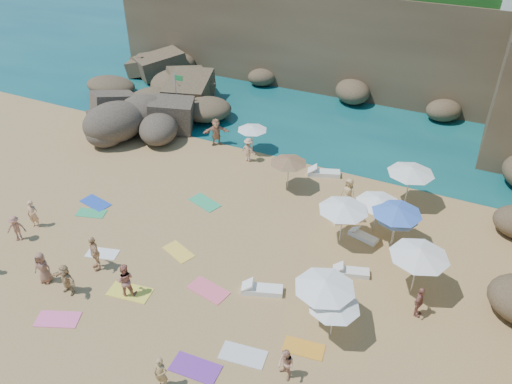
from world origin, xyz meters
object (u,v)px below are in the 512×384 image
at_px(person_stand_0, 33,214).
at_px(person_stand_1, 125,280).
at_px(flag_pole, 177,91).
at_px(person_stand_2, 249,150).
at_px(person_stand_4, 349,192).
at_px(person_stand_3, 419,302).
at_px(parasol_2, 411,170).
at_px(parasol_0, 252,128).
at_px(rock_outcrop, 144,135).
at_px(parasol_1, 397,217).
at_px(lounger_0, 324,173).
at_px(person_stand_5, 216,132).

bearing_deg(person_stand_0, person_stand_1, -31.81).
relative_size(flag_pole, person_stand_2, 2.20).
bearing_deg(person_stand_4, person_stand_3, -33.14).
bearing_deg(person_stand_2, parasol_2, -174.08).
distance_m(person_stand_2, person_stand_3, 14.95).
distance_m(parasol_0, person_stand_4, 8.22).
height_order(parasol_0, person_stand_3, parasol_0).
xyz_separation_m(rock_outcrop, person_stand_4, (15.39, -1.95, 0.83)).
bearing_deg(parasol_0, parasol_1, -28.15).
xyz_separation_m(parasol_2, person_stand_0, (-17.17, -10.56, -1.43)).
bearing_deg(person_stand_4, flag_pole, 179.80).
xyz_separation_m(flag_pole, person_stand_0, (0.27, -14.30, -1.47)).
bearing_deg(lounger_0, parasol_1, -62.38).
distance_m(rock_outcrop, person_stand_2, 8.27).
distance_m(parasol_1, person_stand_5, 14.33).
bearing_deg(parasol_1, person_stand_2, 156.78).
bearing_deg(person_stand_4, parasol_2, 45.68).
bearing_deg(person_stand_1, rock_outcrop, -87.47).
xyz_separation_m(parasol_2, person_stand_2, (-10.08, 0.48, -1.42)).
relative_size(rock_outcrop, person_stand_1, 4.07).
bearing_deg(person_stand_1, lounger_0, -139.94).
bearing_deg(rock_outcrop, person_stand_1, -56.48).
distance_m(parasol_0, person_stand_2, 1.61).
bearing_deg(person_stand_5, parasol_1, -56.11).
relative_size(flag_pole, parasol_1, 1.73).
height_order(person_stand_1, person_stand_4, person_stand_1).
bearing_deg(person_stand_5, person_stand_3, -65.99).
xyz_separation_m(person_stand_1, person_stand_2, (-0.36, 12.94, -0.05)).
xyz_separation_m(lounger_0, person_stand_0, (-12.03, -11.45, 0.64)).
height_order(rock_outcrop, parasol_2, parasol_2).
bearing_deg(person_stand_3, parasol_1, 32.77).
bearing_deg(rock_outcrop, parasol_1, -13.47).
relative_size(parasol_2, person_stand_1, 1.50).
xyz_separation_m(flag_pole, person_stand_4, (14.52, -5.18, -1.44)).
bearing_deg(person_stand_2, person_stand_0, 65.96).
height_order(person_stand_3, person_stand_5, person_stand_5).
xyz_separation_m(parasol_1, person_stand_4, (-3.09, 2.48, -0.96)).
distance_m(person_stand_3, person_stand_4, 8.37).
bearing_deg(flag_pole, lounger_0, -13.03).
distance_m(parasol_1, person_stand_2, 11.20).
height_order(flag_pole, person_stand_5, flag_pole).
distance_m(lounger_0, person_stand_0, 16.62).
bearing_deg(lounger_0, person_stand_4, -66.65).
relative_size(rock_outcrop, person_stand_5, 3.68).
distance_m(person_stand_1, person_stand_5, 14.40).
xyz_separation_m(parasol_0, person_stand_4, (7.52, -3.20, -0.88)).
xyz_separation_m(parasol_2, person_stand_4, (-2.92, -1.44, -1.39)).
xyz_separation_m(parasol_1, person_stand_3, (2.00, -4.17, -1.03)).
xyz_separation_m(parasol_2, person_stand_3, (2.17, -8.09, -1.47)).
bearing_deg(person_stand_0, rock_outcrop, 78.38).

